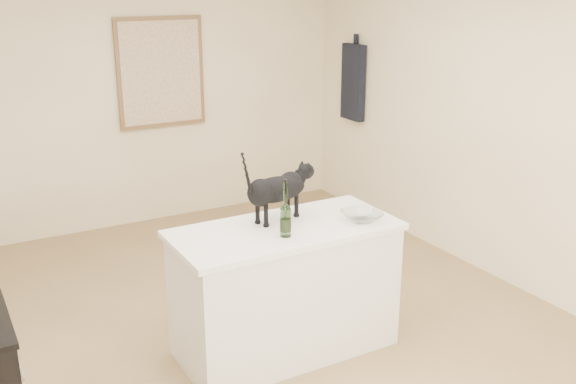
% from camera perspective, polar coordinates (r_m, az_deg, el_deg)
% --- Properties ---
extents(floor, '(5.50, 5.50, 0.00)m').
position_cam_1_polar(floor, '(4.81, -2.50, -12.58)').
color(floor, '#9F7D54').
rests_on(floor, ground).
extents(wall_back, '(4.50, 0.00, 4.50)m').
position_cam_1_polar(wall_back, '(6.81, -13.34, 7.84)').
color(wall_back, '#FBECC2').
rests_on(wall_back, ground).
extents(wall_right, '(0.00, 5.50, 5.50)m').
position_cam_1_polar(wall_right, '(5.65, 18.19, 5.39)').
color(wall_right, '#FBECC2').
rests_on(wall_right, ground).
extents(island_base, '(1.44, 0.67, 0.86)m').
position_cam_1_polar(island_base, '(4.49, -0.24, -8.68)').
color(island_base, white).
rests_on(island_base, floor).
extents(island_top, '(1.50, 0.70, 0.04)m').
position_cam_1_polar(island_top, '(4.31, -0.25, -3.32)').
color(island_top, white).
rests_on(island_top, island_base).
extents(artwork_frame, '(0.90, 0.03, 1.10)m').
position_cam_1_polar(artwork_frame, '(6.83, -10.98, 10.15)').
color(artwork_frame, brown).
rests_on(artwork_frame, wall_back).
extents(artwork_canvas, '(0.82, 0.00, 1.02)m').
position_cam_1_polar(artwork_canvas, '(6.82, -10.93, 10.13)').
color(artwork_canvas, beige).
rests_on(artwork_canvas, wall_back).
extents(hanging_garment, '(0.08, 0.34, 0.80)m').
position_cam_1_polar(hanging_garment, '(7.11, 5.68, 9.46)').
color(hanging_garment, black).
rests_on(hanging_garment, wall_right).
extents(black_cat, '(0.58, 0.30, 0.39)m').
position_cam_1_polar(black_cat, '(4.35, -1.04, -0.07)').
color(black_cat, black).
rests_on(black_cat, island_top).
extents(wine_bottle, '(0.08, 0.08, 0.33)m').
position_cam_1_polar(wine_bottle, '(4.09, -0.22, -1.72)').
color(wine_bottle, '#295220').
rests_on(wine_bottle, island_top).
extents(glass_bowl, '(0.29, 0.29, 0.06)m').
position_cam_1_polar(glass_bowl, '(4.43, 6.43, -2.09)').
color(glass_bowl, white).
rests_on(glass_bowl, island_top).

